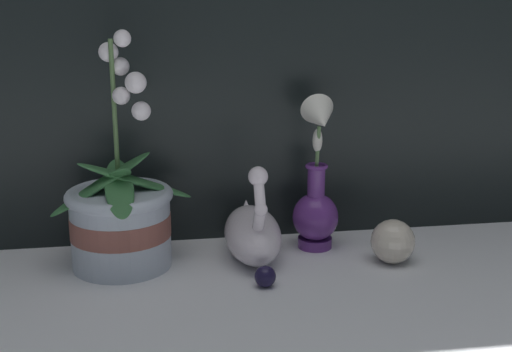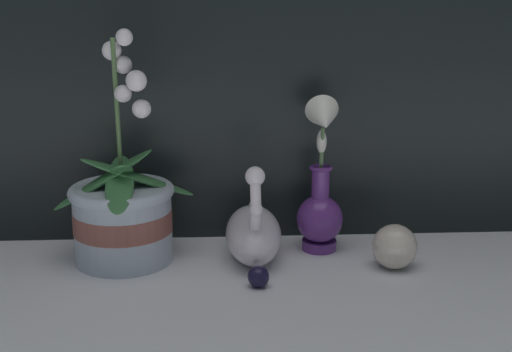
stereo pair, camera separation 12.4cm
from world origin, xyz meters
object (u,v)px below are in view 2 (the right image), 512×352
object	(u,v)px
swan_figurine	(253,232)
blue_vase	(321,196)
orchid_potted_plant	(123,213)
glass_sphere	(395,247)

from	to	relation	value
swan_figurine	blue_vase	size ratio (longest dim) A/B	0.71
blue_vase	swan_figurine	bearing A→B (deg)	-164.56
blue_vase	orchid_potted_plant	bearing A→B (deg)	-175.36
orchid_potted_plant	blue_vase	distance (m)	0.36
swan_figurine	glass_sphere	distance (m)	0.25
orchid_potted_plant	blue_vase	bearing A→B (deg)	4.64
glass_sphere	swan_figurine	bearing A→B (deg)	167.19
blue_vase	glass_sphere	size ratio (longest dim) A/B	3.70
orchid_potted_plant	glass_sphere	size ratio (longest dim) A/B	5.20
orchid_potted_plant	swan_figurine	xyz separation A→B (m)	(0.23, -0.01, -0.04)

